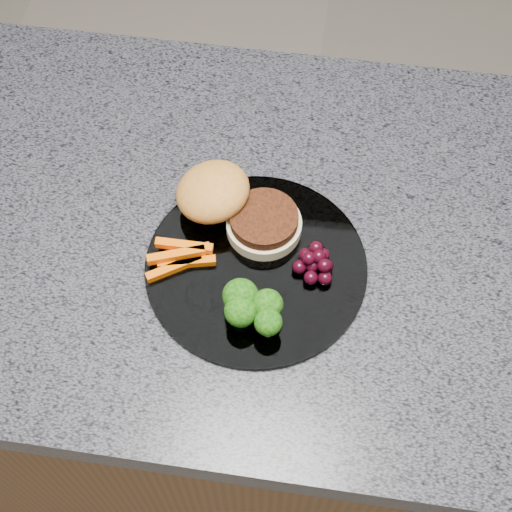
{
  "coord_description": "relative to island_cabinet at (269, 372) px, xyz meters",
  "views": [
    {
      "loc": [
        0.05,
        -0.47,
        1.62
      ],
      "look_at": [
        -0.01,
        -0.06,
        0.93
      ],
      "focal_mm": 50.0,
      "sensor_mm": 36.0,
      "label": 1
    }
  ],
  "objects": [
    {
      "name": "broccoli",
      "position": [
        -0.01,
        -0.13,
        0.5
      ],
      "size": [
        0.07,
        0.06,
        0.05
      ],
      "rotation": [
        0.0,
        0.0,
        -0.37
      ],
      "color": "#609C38",
      "rests_on": "plate"
    },
    {
      "name": "plate",
      "position": [
        -0.01,
        -0.06,
        0.47
      ],
      "size": [
        0.26,
        0.26,
        0.01
      ],
      "primitive_type": "cylinder",
      "color": "white",
      "rests_on": "countertop"
    },
    {
      "name": "carrot_sticks",
      "position": [
        -0.1,
        -0.07,
        0.48
      ],
      "size": [
        0.08,
        0.06,
        0.02
      ],
      "rotation": [
        0.0,
        0.0,
        0.09
      ],
      "color": "#EC6003",
      "rests_on": "plate"
    },
    {
      "name": "burger",
      "position": [
        -0.05,
        0.01,
        0.5
      ],
      "size": [
        0.16,
        0.12,
        0.05
      ],
      "rotation": [
        0.0,
        0.0,
        -0.09
      ],
      "color": "beige",
      "rests_on": "plate"
    },
    {
      "name": "grape_bunch",
      "position": [
        0.05,
        -0.05,
        0.49
      ],
      "size": [
        0.05,
        0.05,
        0.03
      ],
      "rotation": [
        0.0,
        0.0,
        -0.11
      ],
      "color": "black",
      "rests_on": "plate"
    },
    {
      "name": "island_cabinet",
      "position": [
        0.0,
        0.0,
        0.0
      ],
      "size": [
        1.2,
        0.6,
        0.86
      ],
      "primitive_type": "cube",
      "color": "brown",
      "rests_on": "ground"
    },
    {
      "name": "countertop",
      "position": [
        0.0,
        0.0,
        0.45
      ],
      "size": [
        1.2,
        0.6,
        0.04
      ],
      "primitive_type": "cube",
      "color": "#4A4B54",
      "rests_on": "island_cabinet"
    }
  ]
}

